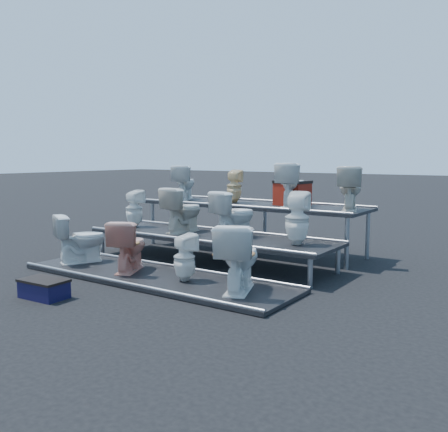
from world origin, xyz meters
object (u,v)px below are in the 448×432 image
Objects in this scene: toilet_4 at (134,208)px; toilet_0 at (81,238)px; toilet_3 at (238,257)px; step_stool at (44,290)px; red_crate at (292,194)px; toilet_11 at (350,188)px; toilet_5 at (183,210)px; toilet_10 at (292,185)px; toilet_6 at (234,214)px; toilet_8 at (184,183)px; toilet_9 at (234,186)px; toilet_2 at (184,257)px; toilet_7 at (297,218)px; toilet_1 at (129,245)px.

toilet_0 is at bearing 95.98° from toilet_4.
step_stool is (-1.89, -1.44, -0.38)m from toilet_3.
red_crate reaches higher than toilet_0.
toilet_11 is at bearing -120.42° from toilet_3.
toilet_5 is 1.91m from toilet_10.
step_stool is at bearing 85.50° from toilet_6.
toilet_11 reaches higher than toilet_3.
red_crate is at bearing 160.46° from toilet_8.
toilet_0 is 3.64m from red_crate.
toilet_5 is at bearing 70.82° from toilet_9.
toilet_0 is at bearing 66.43° from toilet_8.
red_crate is (0.19, 2.77, 0.67)m from toilet_2.
step_stool is at bearing 76.38° from toilet_9.
toilet_8 is at bearing -49.76° from toilet_5.
step_stool is at bearing 40.28° from toilet_7.
toilet_1 is at bearing 68.39° from toilet_6.
toilet_9 reaches higher than toilet_4.
toilet_3 is 1.40× the size of toilet_9.
toilet_0 is 1.19× the size of toilet_2.
toilet_9 is at bearing -162.96° from red_crate.
toilet_7 is 1.02× the size of toilet_10.
toilet_5 is at bearing 87.54° from step_stool.
toilet_0 is 1.04× the size of toilet_6.
toilet_10 is (0.26, 2.60, 0.85)m from toilet_2.
toilet_11 is (1.35, 1.30, 0.39)m from toilet_6.
toilet_2 is 1.38m from toilet_6.
toilet_10 is at bearing -18.27° from toilet_11.
toilet_3 is at bearing 114.83° from toilet_8.
toilet_1 is 3.09m from red_crate.
toilet_4 is 3.05m from step_stool.
toilet_3 is at bearing 62.30° from toilet_11.
toilet_10 is 4.39m from step_stool.
step_stool is (-2.05, -2.74, -0.74)m from toilet_7.
toilet_8 is 1.18m from toilet_9.
toilet_1 is at bearing 86.50° from step_stool.
toilet_4 reaches higher than toilet_3.
toilet_5 is (1.12, 0.00, 0.05)m from toilet_4.
toilet_4 is 1.23× the size of red_crate.
toilet_3 is 1.30× the size of toilet_4.
toilet_8 reaches higher than toilet_0.
toilet_10 is at bearing -107.34° from toilet_0.
toilet_9 is at bearing 156.21° from toilet_8.
toilet_0 is 3.38m from toilet_7.
toilet_8 reaches higher than toilet_4.
toilet_7 is at bearing -132.49° from toilet_0.
toilet_5 reaches higher than toilet_3.
toilet_3 is 1.17× the size of toilet_6.
toilet_11 is 4.79m from step_stool.
toilet_9 is 1.14× the size of red_crate.
toilet_1 is 3.01m from toilet_10.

